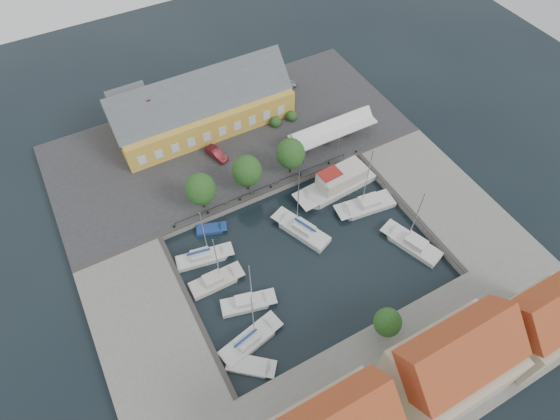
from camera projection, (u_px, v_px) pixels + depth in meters
name	position (u px, v px, depth m)	size (l,w,h in m)	color
ground	(301.00, 248.00, 63.27)	(140.00, 140.00, 0.00)	black
north_quay	(230.00, 141.00, 75.23)	(56.00, 26.00, 1.00)	#2D2D30
west_quay	(149.00, 332.00, 55.35)	(12.00, 24.00, 1.00)	slate
east_quay	(438.00, 195.00, 68.24)	(12.00, 24.00, 1.00)	slate
south_bank	(397.00, 385.00, 51.58)	(56.00, 14.00, 1.00)	slate
quay_edge_fittings	(284.00, 218.00, 64.98)	(56.00, 24.72, 0.40)	#383533
warehouse	(198.00, 107.00, 74.24)	(28.56, 14.00, 9.55)	gold
tent_canopy	(333.00, 129.00, 72.25)	(14.00, 4.00, 2.83)	white
quay_trees	(247.00, 171.00, 65.27)	(18.20, 4.20, 6.30)	black
car_silver	(285.00, 84.00, 82.26)	(1.68, 4.16, 1.42)	#9A9CA1
car_red	(216.00, 154.00, 71.78)	(1.46, 4.20, 1.38)	maroon
center_sailboat	(302.00, 231.00, 64.53)	(5.70, 8.98, 12.08)	silver
trawler	(338.00, 183.00, 68.97)	(13.22, 4.76, 5.00)	silver
east_boat_a	(366.00, 206.00, 67.33)	(9.16, 4.04, 12.49)	silver
east_boat_c	(412.00, 245.00, 63.25)	(5.39, 8.94, 11.02)	silver
west_boat_a	(204.00, 258.00, 61.94)	(7.93, 3.50, 10.35)	silver
west_boat_b	(216.00, 282.00, 59.77)	(7.17, 2.49, 9.90)	beige
west_boat_c	(247.00, 304.00, 57.88)	(7.20, 3.84, 9.61)	silver
west_boat_d	(250.00, 341.00, 54.92)	(8.47, 4.16, 11.01)	silver
launch_sw	(250.00, 366.00, 53.29)	(5.70, 5.22, 0.98)	silver
launch_nw	(211.00, 230.00, 64.98)	(4.56, 2.99, 0.88)	navy
townhouses	(437.00, 379.00, 46.74)	(36.30, 8.50, 12.00)	#C0AE94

